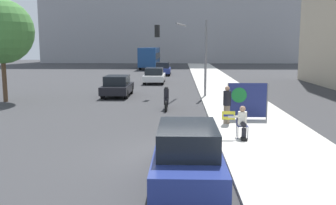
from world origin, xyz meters
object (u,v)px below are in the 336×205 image
parked_car_curbside (187,153)px  car_on_road_distant (163,69)px  car_on_road_nearest (117,86)px  street_tree_near_curb (1,32)px  seated_protester (242,121)px  traffic_light_pole (186,44)px  jogger_on_sidewalk (227,105)px  car_on_road_midblock (154,75)px  city_bus_on_road (150,56)px  motorcycle_on_road (166,100)px  protest_banner (247,100)px

parked_car_curbside → car_on_road_distant: bearing=93.7°
car_on_road_nearest → street_tree_near_curb: (-6.72, -2.82, 3.69)m
seated_protester → car_on_road_nearest: bearing=120.2°
traffic_light_pole → car_on_road_distant: size_ratio=1.21×
jogger_on_sidewalk → car_on_road_nearest: jogger_on_sidewalk is taller
car_on_road_distant → street_tree_near_curb: bearing=-112.6°
parked_car_curbside → car_on_road_nearest: 17.17m
car_on_road_nearest → car_on_road_midblock: 9.53m
car_on_road_distant → street_tree_near_curb: (-9.07, -21.80, 3.66)m
parked_car_curbside → car_on_road_nearest: size_ratio=1.10×
traffic_light_pole → car_on_road_midblock: (-2.84, 9.47, -2.93)m
car_on_road_nearest → city_bus_on_road: 32.05m
jogger_on_sidewalk → car_on_road_midblock: size_ratio=0.36×
traffic_light_pole → car_on_road_distant: bearing=97.4°
parked_car_curbside → motorcycle_on_road: size_ratio=2.11×
car_on_road_distant → city_bus_on_road: (-2.65, 13.05, 1.08)m
traffic_light_pole → city_bus_on_road: size_ratio=0.45×
traffic_light_pole → car_on_road_nearest: bearing=178.3°
car_on_road_nearest → city_bus_on_road: bearing=90.5°
seated_protester → street_tree_near_curb: street_tree_near_curb is taller
motorcycle_on_road → parked_car_curbside: bearing=-85.0°
traffic_light_pole → street_tree_near_curb: bearing=-167.0°
protest_banner → city_bus_on_road: 41.51m
car_on_road_nearest → street_tree_near_curb: size_ratio=0.65×
street_tree_near_curb → seated_protester: bearing=-35.2°
seated_protester → car_on_road_distant: 31.64m
car_on_road_midblock → motorcycle_on_road: size_ratio=2.11×
car_on_road_nearest → street_tree_near_curb: 8.17m
car_on_road_distant → street_tree_near_curb: size_ratio=0.66×
car_on_road_distant → motorcycle_on_road: bearing=-86.9°
parked_car_curbside → car_on_road_midblock: (-2.66, 25.86, -0.03)m
jogger_on_sidewalk → protest_banner: size_ratio=0.89×
city_bus_on_road → car_on_road_nearest: bearing=-89.5°
motorcycle_on_road → street_tree_near_curb: 11.38m
protest_banner → traffic_light_pole: (-2.76, 8.56, 2.62)m
car_on_road_nearest → street_tree_near_curb: bearing=-157.3°
seated_protester → street_tree_near_curb: (-13.48, 9.53, 3.64)m
motorcycle_on_road → street_tree_near_curb: street_tree_near_curb is taller
protest_banner → motorcycle_on_road: 5.16m
jogger_on_sidewalk → city_bus_on_road: (-6.82, 41.72, 0.86)m
car_on_road_midblock → street_tree_near_curb: street_tree_near_curb is taller
parked_car_curbside → car_on_road_midblock: parked_car_curbside is taller
parked_car_curbside → city_bus_on_road: bearing=95.8°
jogger_on_sidewalk → car_on_road_nearest: (-6.52, 9.69, -0.25)m
seated_protester → car_on_road_distant: car_on_road_distant is taller
parked_car_curbside → street_tree_near_curb: 18.18m
car_on_road_nearest → car_on_road_distant: bearing=83.0°
car_on_road_distant → seated_protester: bearing=-82.0°
city_bus_on_road → traffic_light_pole: bearing=-81.0°
protest_banner → car_on_road_midblock: 18.89m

